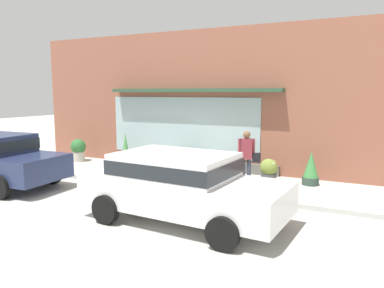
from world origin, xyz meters
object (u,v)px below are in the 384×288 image
potted_plant_by_entrance (184,159)px  potted_plant_doorstep (232,166)px  fire_hydrant (217,172)px  potted_plant_low_front (211,165)px  parked_car_white (180,183)px  potted_plant_window_right (311,169)px  pedestrian_with_handbag (247,154)px  potted_plant_near_hydrant (78,149)px  potted_plant_window_center (269,170)px  potted_plant_window_left (126,149)px

potted_plant_by_entrance → potted_plant_doorstep: bearing=0.4°
fire_hydrant → potted_plant_low_front: size_ratio=1.84×
parked_car_white → potted_plant_by_entrance: bearing=120.4°
parked_car_white → potted_plant_window_right: bearing=69.5°
potted_plant_window_right → pedestrian_with_handbag: bearing=-151.0°
pedestrian_with_handbag → potted_plant_near_hydrant: size_ratio=1.82×
fire_hydrant → potted_plant_low_front: (-1.02, 1.91, -0.22)m
potted_plant_window_center → potted_plant_by_entrance: bearing=176.8°
pedestrian_with_handbag → potted_plant_near_hydrant: 7.49m
pedestrian_with_handbag → potted_plant_window_right: (1.72, 0.95, -0.48)m
potted_plant_doorstep → potted_plant_window_left: bearing=-179.6°
parked_car_white → potted_plant_window_left: 6.80m
potted_plant_window_left → potted_plant_window_center: bearing=-1.6°
fire_hydrant → potted_plant_window_center: fire_hydrant is taller
fire_hydrant → parked_car_white: bearing=-83.4°
fire_hydrant → potted_plant_doorstep: (-0.18, 1.78, -0.14)m
potted_plant_window_left → potted_plant_window_center: 5.69m
fire_hydrant → potted_plant_by_entrance: bearing=139.1°
potted_plant_doorstep → potted_plant_window_center: (1.30, -0.19, 0.03)m
potted_plant_doorstep → potted_plant_window_left: (-4.39, -0.03, 0.28)m
pedestrian_with_handbag → parked_car_white: bearing=-118.8°
potted_plant_low_front → pedestrian_with_handbag: bearing=-35.6°
fire_hydrant → potted_plant_window_right: (2.40, 1.65, 0.02)m
potted_plant_doorstep → potted_plant_window_right: potted_plant_window_right is taller
pedestrian_with_handbag → potted_plant_near_hydrant: bearing=150.1°
potted_plant_by_entrance → potted_plant_low_front: bearing=8.3°
potted_plant_near_hydrant → potted_plant_low_front: 5.75m
fire_hydrant → potted_plant_by_entrance: 2.69m
pedestrian_with_handbag → potted_plant_window_left: (-5.24, 1.05, -0.36)m
fire_hydrant → pedestrian_with_handbag: size_ratio=0.57×
pedestrian_with_handbag → potted_plant_doorstep: size_ratio=2.51×
fire_hydrant → pedestrian_with_handbag: bearing=45.8°
potted_plant_window_center → potted_plant_doorstep: bearing=171.8°
fire_hydrant → pedestrian_with_handbag: (0.68, 0.70, 0.50)m
potted_plant_near_hydrant → potted_plant_low_front: size_ratio=1.78×
fire_hydrant → potted_plant_window_left: bearing=159.0°
potted_plant_doorstep → potted_plant_low_front: 0.86m
potted_plant_near_hydrant → potted_plant_window_left: bearing=6.0°
potted_plant_doorstep → potted_plant_near_hydrant: 6.58m
pedestrian_with_handbag → parked_car_white: pedestrian_with_handbag is taller
potted_plant_window_left → potted_plant_window_center: potted_plant_window_left is taller
fire_hydrant → potted_plant_low_front: fire_hydrant is taller
fire_hydrant → potted_plant_by_entrance: fire_hydrant is taller
potted_plant_doorstep → pedestrian_with_handbag: bearing=-51.7°
potted_plant_window_left → potted_plant_by_entrance: size_ratio=1.58×
parked_car_white → potted_plant_window_center: (0.78, 4.54, -0.50)m
parked_car_white → potted_plant_low_front: (-1.37, 4.86, -0.61)m
pedestrian_with_handbag → potted_plant_doorstep: bearing=104.8°
parked_car_white → potted_plant_by_entrance: 5.29m
potted_plant_by_entrance → potted_plant_low_front: 1.04m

